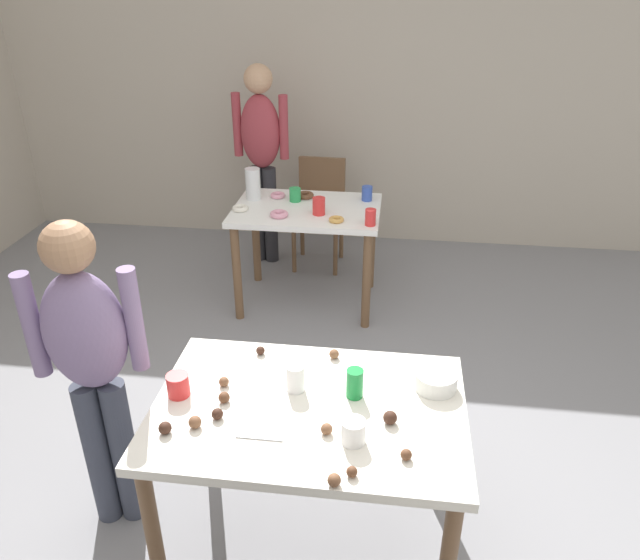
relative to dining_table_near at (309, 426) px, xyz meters
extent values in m
plane|color=gray|center=(0.02, 0.23, -0.65)|extent=(6.40, 6.40, 0.00)
cube|color=#BCB2A3|center=(0.02, 3.43, 0.65)|extent=(6.40, 0.10, 2.60)
cube|color=silver|center=(0.00, 0.00, 0.08)|extent=(1.20, 0.81, 0.04)
cylinder|color=brown|center=(-0.54, -0.34, -0.30)|extent=(0.06, 0.06, 0.71)
cylinder|color=brown|center=(-0.54, 0.34, -0.30)|extent=(0.06, 0.06, 0.71)
cylinder|color=brown|center=(0.54, 0.34, -0.30)|extent=(0.06, 0.06, 0.71)
cube|color=white|center=(-0.32, 2.11, 0.08)|extent=(1.02, 0.71, 0.04)
cylinder|color=brown|center=(-0.77, 1.81, -0.30)|extent=(0.06, 0.06, 0.71)
cylinder|color=brown|center=(0.13, 1.81, -0.30)|extent=(0.06, 0.06, 0.71)
cylinder|color=brown|center=(-0.77, 2.41, -0.30)|extent=(0.06, 0.06, 0.71)
cylinder|color=brown|center=(0.13, 2.41, -0.30)|extent=(0.06, 0.06, 0.71)
cube|color=brown|center=(-0.33, 2.75, -0.22)|extent=(0.42, 0.42, 0.04)
cube|color=brown|center=(-0.32, 2.93, 0.01)|extent=(0.38, 0.06, 0.42)
cylinder|color=brown|center=(-0.16, 2.57, -0.45)|extent=(0.04, 0.04, 0.41)
cylinder|color=brown|center=(-0.50, 2.59, -0.45)|extent=(0.04, 0.04, 0.41)
cylinder|color=brown|center=(-0.15, 2.91, -0.45)|extent=(0.04, 0.04, 0.41)
cylinder|color=brown|center=(-0.49, 2.93, -0.45)|extent=(0.04, 0.04, 0.41)
cylinder|color=#383D4C|center=(-0.93, 0.03, -0.29)|extent=(0.11, 0.11, 0.73)
cylinder|color=#383D4C|center=(-0.83, 0.05, -0.29)|extent=(0.11, 0.11, 0.73)
ellipsoid|color=slate|center=(-0.88, 0.04, 0.34)|extent=(0.36, 0.27, 0.52)
sphere|color=#997051|center=(-0.88, 0.04, 0.70)|extent=(0.20, 0.20, 0.20)
cylinder|color=slate|center=(-1.06, -0.01, 0.38)|extent=(0.08, 0.08, 0.44)
cylinder|color=slate|center=(-0.69, 0.08, 0.38)|extent=(0.08, 0.08, 0.44)
cylinder|color=#28282D|center=(-0.73, 2.79, -0.25)|extent=(0.11, 0.11, 0.81)
cylinder|color=#28282D|center=(-0.84, 2.80, -0.25)|extent=(0.11, 0.11, 0.81)
ellipsoid|color=#9E3842|center=(-0.78, 2.79, 0.45)|extent=(0.34, 0.24, 0.57)
sphere|color=tan|center=(-0.78, 2.79, 0.84)|extent=(0.22, 0.22, 0.22)
cylinder|color=#9E3842|center=(-0.60, 2.77, 0.49)|extent=(0.08, 0.08, 0.49)
cylinder|color=#9E3842|center=(-0.97, 2.81, 0.49)|extent=(0.08, 0.08, 0.49)
cylinder|color=white|center=(0.48, 0.18, 0.13)|extent=(0.17, 0.17, 0.07)
cylinder|color=#198438|center=(0.17, 0.08, 0.16)|extent=(0.07, 0.07, 0.12)
cube|color=silver|center=(-0.15, -0.20, 0.10)|extent=(0.17, 0.02, 0.01)
cylinder|color=red|center=(-0.52, 0.00, 0.14)|extent=(0.09, 0.09, 0.09)
cylinder|color=white|center=(0.18, -0.17, 0.14)|extent=(0.09, 0.09, 0.09)
cylinder|color=white|center=(-0.07, 0.09, 0.16)|extent=(0.07, 0.07, 0.11)
sphere|color=brown|center=(0.14, -0.38, 0.12)|extent=(0.04, 0.04, 0.04)
sphere|color=brown|center=(-0.39, -0.17, 0.12)|extent=(0.05, 0.05, 0.05)
sphere|color=brown|center=(0.19, -0.34, 0.12)|extent=(0.04, 0.04, 0.04)
sphere|color=brown|center=(0.37, -0.23, 0.12)|extent=(0.04, 0.04, 0.04)
sphere|color=brown|center=(0.06, 0.33, 0.12)|extent=(0.04, 0.04, 0.04)
sphere|color=#3D2319|center=(0.31, -0.06, 0.12)|extent=(0.05, 0.05, 0.05)
sphere|color=brown|center=(0.09, -0.14, 0.12)|extent=(0.04, 0.04, 0.04)
sphere|color=#3D2319|center=(-0.49, -0.22, 0.12)|extent=(0.05, 0.05, 0.05)
sphere|color=brown|center=(-0.33, -0.02, 0.12)|extent=(0.04, 0.04, 0.04)
sphere|color=brown|center=(-0.36, 0.08, 0.12)|extent=(0.04, 0.04, 0.04)
sphere|color=#3D2319|center=(-0.26, 0.32, 0.12)|extent=(0.04, 0.04, 0.04)
sphere|color=#3D2319|center=(-0.33, -0.11, 0.12)|extent=(0.04, 0.04, 0.04)
cylinder|color=white|center=(-0.73, 2.23, 0.21)|extent=(0.11, 0.11, 0.23)
cylinder|color=#3351B2|center=(0.08, 2.31, 0.15)|extent=(0.08, 0.08, 0.10)
cylinder|color=red|center=(0.13, 1.85, 0.15)|extent=(0.07, 0.07, 0.11)
cylinder|color=red|center=(-0.22, 1.99, 0.16)|extent=(0.09, 0.09, 0.12)
cylinder|color=green|center=(-0.42, 2.23, 0.15)|extent=(0.08, 0.08, 0.10)
torus|color=brown|center=(-0.36, 2.31, 0.12)|extent=(0.12, 0.12, 0.04)
torus|color=white|center=(-0.77, 2.00, 0.11)|extent=(0.11, 0.11, 0.03)
torus|color=pink|center=(-0.48, 1.92, 0.12)|extent=(0.12, 0.12, 0.04)
torus|color=pink|center=(-0.56, 2.29, 0.11)|extent=(0.11, 0.11, 0.03)
torus|color=gold|center=(-0.09, 1.88, 0.11)|extent=(0.10, 0.10, 0.03)
camera|label=1|loc=(0.28, -1.81, 1.60)|focal=33.98mm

